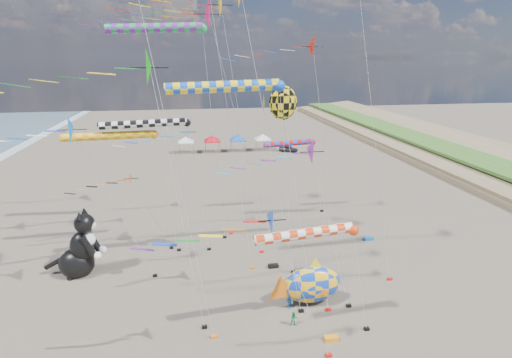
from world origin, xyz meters
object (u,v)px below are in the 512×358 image
object	(u,v)px
child_blue	(289,301)
cat_inflatable	(78,243)
person_adult	(302,294)
child_green	(294,319)
fish_inflatable	(311,284)
parked_car	(288,149)

from	to	relation	value
child_blue	cat_inflatable	bearing A→B (deg)	132.34
person_adult	child_green	size ratio (longest dim) A/B	1.42
fish_inflatable	person_adult	size ratio (longest dim) A/B	3.74
person_adult	child_blue	bearing A→B (deg)	175.36
cat_inflatable	person_adult	size ratio (longest dim) A/B	3.79
fish_inflatable	child_green	world-z (taller)	fish_inflatable
child_blue	person_adult	bearing A→B (deg)	0.96
child_blue	parked_car	size ratio (longest dim) A/B	0.31
fish_inflatable	person_adult	bearing A→B (deg)	158.10
parked_car	person_adult	bearing A→B (deg)	-164.07
fish_inflatable	child_blue	bearing A→B (deg)	-173.11
fish_inflatable	parked_car	distance (m)	50.77
fish_inflatable	child_green	distance (m)	3.15
child_green	parked_car	size ratio (longest dim) A/B	0.30
person_adult	child_green	xyz separation A→B (m)	(-1.25, -2.52, -0.23)
fish_inflatable	person_adult	world-z (taller)	fish_inflatable
fish_inflatable	child_blue	world-z (taller)	fish_inflatable
person_adult	parked_car	xyz separation A→B (m)	(11.30, 49.37, -0.16)
child_green	parked_car	xyz separation A→B (m)	(12.54, 51.89, 0.07)
cat_inflatable	child_green	bearing A→B (deg)	-21.64
child_green	cat_inflatable	bearing A→B (deg)	150.02
cat_inflatable	child_green	world-z (taller)	cat_inflatable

